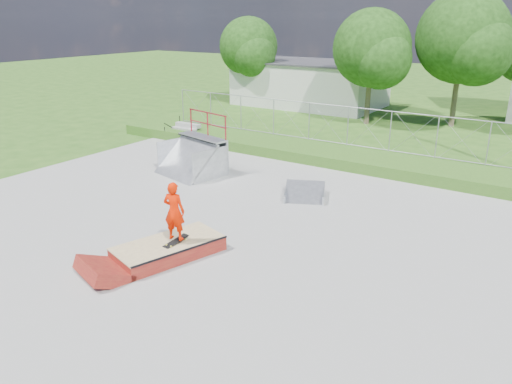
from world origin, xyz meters
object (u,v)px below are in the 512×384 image
grind_box (169,249)px  flat_bank_ramp (305,193)px  quarter_pipe (189,146)px  skater (174,214)px

grind_box → flat_bank_ramp: size_ratio=2.12×
quarter_pipe → flat_bank_ramp: quarter_pipe is taller
grind_box → skater: size_ratio=1.98×
quarter_pipe → flat_bank_ramp: (5.29, 0.07, -1.02)m
skater → flat_bank_ramp: bearing=-112.2°
flat_bank_ramp → quarter_pipe: bearing=155.9°
skater → quarter_pipe: bearing=-67.6°
grind_box → quarter_pipe: (-4.38, 5.99, 1.02)m
quarter_pipe → skater: quarter_pipe is taller
grind_box → skater: skater is taller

